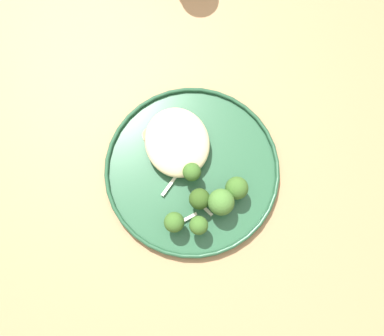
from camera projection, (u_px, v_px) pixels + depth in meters
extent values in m
plane|color=#2D2B28|center=(208.00, 235.00, 1.43)|extent=(6.00, 6.00, 0.00)
cube|color=#9E754C|center=(223.00, 198.00, 0.72)|extent=(1.40, 1.00, 0.04)
cylinder|color=#235133|center=(192.00, 170.00, 0.71)|extent=(0.29, 0.29, 0.01)
torus|color=#204B2E|center=(192.00, 169.00, 0.70)|extent=(0.29, 0.29, 0.01)
ellipsoid|color=beige|center=(177.00, 142.00, 0.70)|extent=(0.12, 0.11, 0.04)
cylinder|color=beige|center=(167.00, 148.00, 0.71)|extent=(0.03, 0.03, 0.01)
cylinder|color=#988766|center=(167.00, 147.00, 0.70)|extent=(0.03, 0.03, 0.00)
cylinder|color=#E5C689|center=(186.00, 126.00, 0.71)|extent=(0.03, 0.03, 0.01)
cylinder|color=#958159|center=(186.00, 125.00, 0.71)|extent=(0.02, 0.02, 0.00)
cylinder|color=beige|center=(178.00, 156.00, 0.70)|extent=(0.03, 0.03, 0.01)
cylinder|color=#988766|center=(178.00, 154.00, 0.69)|extent=(0.03, 0.03, 0.00)
cylinder|color=#DBB77A|center=(150.00, 136.00, 0.71)|extent=(0.02, 0.02, 0.01)
cylinder|color=#8E774F|center=(150.00, 135.00, 0.70)|extent=(0.02, 0.02, 0.00)
cylinder|color=beige|center=(178.00, 142.00, 0.71)|extent=(0.03, 0.03, 0.01)
cylinder|color=#988766|center=(178.00, 141.00, 0.70)|extent=(0.03, 0.03, 0.00)
cylinder|color=#7A994C|center=(199.00, 201.00, 0.69)|extent=(0.01, 0.01, 0.02)
sphere|color=#2D4C19|center=(199.00, 198.00, 0.67)|extent=(0.03, 0.03, 0.03)
cylinder|color=#89A356|center=(220.00, 205.00, 0.68)|extent=(0.02, 0.02, 0.02)
sphere|color=#42702D|center=(221.00, 202.00, 0.66)|extent=(0.04, 0.04, 0.04)
cylinder|color=#89A356|center=(192.00, 175.00, 0.69)|extent=(0.01, 0.01, 0.02)
sphere|color=#386023|center=(192.00, 172.00, 0.67)|extent=(0.03, 0.03, 0.03)
cylinder|color=#7A994C|center=(175.00, 224.00, 0.68)|extent=(0.02, 0.02, 0.02)
sphere|color=#386023|center=(174.00, 222.00, 0.65)|extent=(0.03, 0.03, 0.03)
cylinder|color=#89A356|center=(236.00, 192.00, 0.69)|extent=(0.02, 0.02, 0.02)
sphere|color=#386023|center=(237.00, 189.00, 0.67)|extent=(0.04, 0.04, 0.04)
cylinder|color=#89A356|center=(198.00, 227.00, 0.67)|extent=(0.02, 0.02, 0.02)
sphere|color=#386023|center=(199.00, 225.00, 0.65)|extent=(0.03, 0.03, 0.03)
cube|color=silver|center=(202.00, 206.00, 0.69)|extent=(0.04, 0.03, 0.00)
cube|color=silver|center=(183.00, 221.00, 0.68)|extent=(0.02, 0.05, 0.00)
cube|color=silver|center=(171.00, 183.00, 0.70)|extent=(0.04, 0.04, 0.00)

